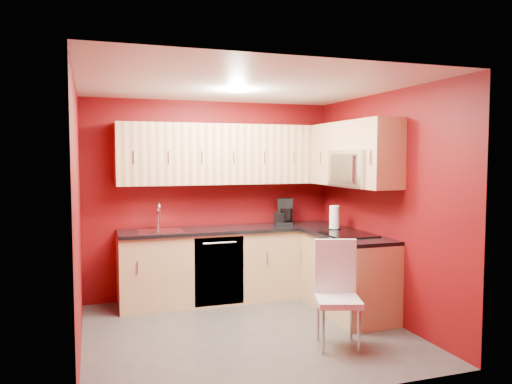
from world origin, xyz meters
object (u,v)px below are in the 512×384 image
sink (160,228)px  napkin_holder (282,219)px  microwave (359,169)px  dining_chair (338,295)px  coffee_maker (285,212)px  paper_towel (334,218)px

sink → napkin_holder: (1.58, 0.05, 0.04)m
microwave → dining_chair: bearing=-129.1°
coffee_maker → napkin_holder: 0.10m
coffee_maker → napkin_holder: bearing=-158.4°
dining_chair → napkin_holder: bearing=102.6°
sink → coffee_maker: (1.63, 0.05, 0.13)m
paper_towel → dining_chair: 1.56m
microwave → coffee_maker: microwave is taller
sink → napkin_holder: bearing=2.0°
coffee_maker → dining_chair: coffee_maker is taller
microwave → paper_towel: microwave is taller
sink → napkin_holder: sink is taller
paper_towel → microwave: bearing=-83.0°
microwave → sink: 2.43m
coffee_maker → paper_towel: 0.72m
napkin_holder → paper_towel: 0.75m
sink → coffee_maker: 1.64m
paper_towel → sink: bearing=165.1°
dining_chair → coffee_maker: bearing=101.1°
dining_chair → microwave: bearing=68.8°
coffee_maker → napkin_holder: coffee_maker is taller
coffee_maker → dining_chair: (-0.23, -1.91, -0.58)m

